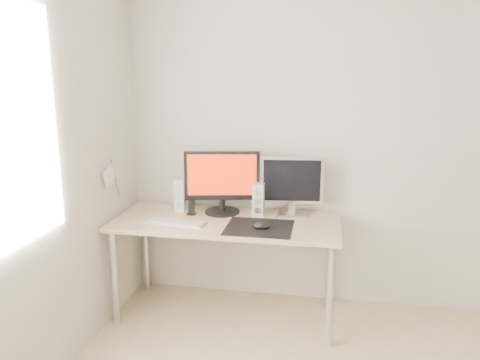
{
  "coord_description": "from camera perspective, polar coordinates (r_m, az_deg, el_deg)",
  "views": [
    {
      "loc": [
        -0.26,
        -1.72,
        1.76
      ],
      "look_at": [
        -0.84,
        1.44,
        1.01
      ],
      "focal_mm": 35.0,
      "sensor_mm": 36.0,
      "label": 1
    }
  ],
  "objects": [
    {
      "name": "mouse",
      "position": [
        3.14,
        2.65,
        -5.6
      ],
      "size": [
        0.12,
        0.07,
        0.04
      ],
      "primitive_type": "ellipsoid",
      "color": "black",
      "rests_on": "mousepad"
    },
    {
      "name": "desk",
      "position": [
        3.36,
        -1.67,
        -6.11
      ],
      "size": [
        1.6,
        0.7,
        0.73
      ],
      "color": "#D1B587",
      "rests_on": "ground"
    },
    {
      "name": "pennant",
      "position": [
        3.38,
        -15.43,
        0.47
      ],
      "size": [
        0.01,
        0.23,
        0.29
      ],
      "color": "#A57F54",
      "rests_on": "wall_left"
    },
    {
      "name": "main_monitor",
      "position": [
        3.43,
        -2.2,
        0.02
      ],
      "size": [
        0.55,
        0.3,
        0.47
      ],
      "color": "black",
      "rests_on": "desk"
    },
    {
      "name": "speaker_right",
      "position": [
        3.38,
        2.28,
        -2.44
      ],
      "size": [
        0.08,
        0.09,
        0.25
      ],
      "color": "silver",
      "rests_on": "desk"
    },
    {
      "name": "speaker_left",
      "position": [
        3.55,
        -7.27,
        -1.8
      ],
      "size": [
        0.08,
        0.09,
        0.25
      ],
      "color": "white",
      "rests_on": "desk"
    },
    {
      "name": "phone_dock",
      "position": [
        3.46,
        -5.92,
        -3.68
      ],
      "size": [
        0.06,
        0.05,
        0.11
      ],
      "color": "black",
      "rests_on": "desk"
    },
    {
      "name": "keyboard",
      "position": [
        3.28,
        -7.86,
        -5.16
      ],
      "size": [
        0.43,
        0.17,
        0.02
      ],
      "color": "silver",
      "rests_on": "desk"
    },
    {
      "name": "wall_back",
      "position": [
        3.52,
        14.58,
        4.37
      ],
      "size": [
        3.5,
        0.0,
        3.5
      ],
      "primitive_type": "plane",
      "rotation": [
        1.57,
        0.0,
        0.0
      ],
      "color": "silver",
      "rests_on": "ground"
    },
    {
      "name": "second_monitor",
      "position": [
        3.4,
        6.32,
        -0.39
      ],
      "size": [
        0.45,
        0.18,
        0.43
      ],
      "color": "silver",
      "rests_on": "desk"
    },
    {
      "name": "mousepad",
      "position": [
        3.18,
        2.36,
        -5.79
      ],
      "size": [
        0.45,
        0.4,
        0.0
      ],
      "primitive_type": "cube",
      "color": "black",
      "rests_on": "desk"
    }
  ]
}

